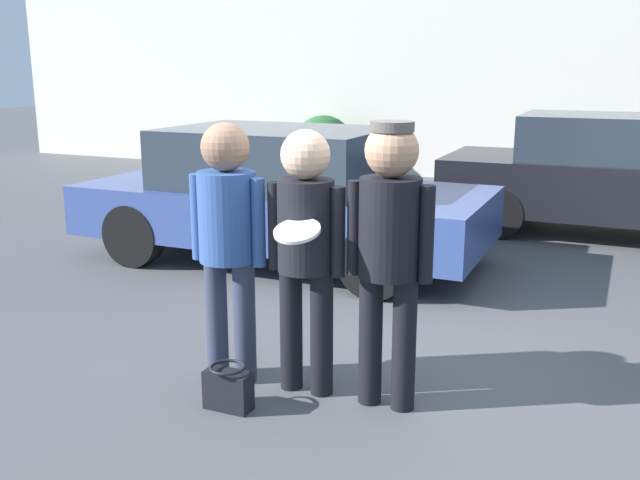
# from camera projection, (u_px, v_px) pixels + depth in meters

# --- Properties ---
(ground_plane) EXTENTS (56.00, 56.00, 0.00)m
(ground_plane) POSITION_uv_depth(u_px,v_px,m) (370.00, 376.00, 4.97)
(ground_plane) COLOR #4C4C4F
(storefront_building) EXTENTS (24.00, 0.22, 4.46)m
(storefront_building) POSITION_uv_depth(u_px,v_px,m) (548.00, 57.00, 12.57)
(storefront_building) COLOR silver
(storefront_building) RESTS_ON ground
(person_left) EXTENTS (0.55, 0.38, 1.76)m
(person_left) POSITION_uv_depth(u_px,v_px,m) (228.00, 228.00, 4.69)
(person_left) COLOR #2D3347
(person_left) RESTS_ON ground
(person_middle_with_frisbee) EXTENTS (0.53, 0.59, 1.73)m
(person_middle_with_frisbee) POSITION_uv_depth(u_px,v_px,m) (306.00, 239.00, 4.51)
(person_middle_with_frisbee) COLOR black
(person_middle_with_frisbee) RESTS_ON ground
(person_right) EXTENTS (0.55, 0.38, 1.79)m
(person_right) POSITION_uv_depth(u_px,v_px,m) (390.00, 238.00, 4.29)
(person_right) COLOR black
(person_right) RESTS_ON ground
(parked_car_near) EXTENTS (4.42, 1.97, 1.45)m
(parked_car_near) POSITION_uv_depth(u_px,v_px,m) (282.00, 195.00, 7.80)
(parked_car_near) COLOR #334784
(parked_car_near) RESTS_ON ground
(parked_car_far) EXTENTS (4.29, 1.79, 1.51)m
(parked_car_far) POSITION_uv_depth(u_px,v_px,m) (617.00, 176.00, 8.97)
(parked_car_far) COLOR black
(parked_car_far) RESTS_ON ground
(shrub) EXTENTS (1.18, 1.18, 1.18)m
(shrub) POSITION_uv_depth(u_px,v_px,m) (323.00, 146.00, 13.84)
(shrub) COLOR #285B2D
(shrub) RESTS_ON ground
(handbag) EXTENTS (0.30, 0.23, 0.29)m
(handbag) POSITION_uv_depth(u_px,v_px,m) (228.00, 388.00, 4.47)
(handbag) COLOR black
(handbag) RESTS_ON ground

